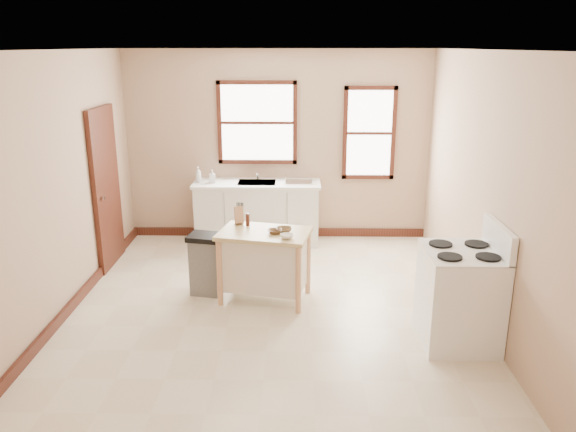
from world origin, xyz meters
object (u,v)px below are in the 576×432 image
object	(u,v)px
dish_rack	(299,179)
pepper_grinder	(248,220)
soap_bottle_b	(212,176)
soap_bottle_a	(198,175)
trash_bin	(206,264)
kitchen_island	(265,266)
gas_stove	(460,284)
bowl_a	(275,231)
knife_block	(239,216)
bowl_b	(284,230)
bowl_c	(287,236)

from	to	relation	value
dish_rack	pepper_grinder	xyz separation A→B (m)	(-0.60, -1.75, -0.07)
soap_bottle_b	soap_bottle_a	bearing A→B (deg)	168.67
soap_bottle_a	trash_bin	world-z (taller)	soap_bottle_a
kitchen_island	gas_stove	bearing A→B (deg)	-13.60
bowl_a	dish_rack	bearing A→B (deg)	82.34
gas_stove	soap_bottle_a	bearing A→B (deg)	136.34
knife_block	pepper_grinder	size ratio (longest dim) A/B	1.33
knife_block	gas_stove	size ratio (longest dim) A/B	0.16
kitchen_island	gas_stove	xyz separation A→B (m)	(1.96, -0.94, 0.20)
kitchen_island	gas_stove	world-z (taller)	gas_stove
bowl_b	bowl_a	bearing A→B (deg)	-152.09
dish_rack	trash_bin	size ratio (longest dim) A/B	0.55
soap_bottle_a	soap_bottle_b	world-z (taller)	soap_bottle_a
bowl_a	gas_stove	distance (m)	2.06
soap_bottle_b	bowl_b	world-z (taller)	soap_bottle_b
kitchen_island	pepper_grinder	size ratio (longest dim) A/B	6.72
soap_bottle_a	bowl_a	xyz separation A→B (m)	(1.19, -2.00, -0.19)
trash_bin	gas_stove	bearing A→B (deg)	-10.98
bowl_b	trash_bin	bearing A→B (deg)	171.11
dish_rack	kitchen_island	xyz separation A→B (m)	(-0.39, -1.96, -0.56)
soap_bottle_b	bowl_a	size ratio (longest dim) A/B	1.17
bowl_b	trash_bin	distance (m)	1.05
dish_rack	kitchen_island	size ratio (longest dim) A/B	0.40
knife_block	bowl_c	distance (m)	0.78
gas_stove	bowl_b	bearing A→B (deg)	151.41
pepper_grinder	bowl_c	world-z (taller)	pepper_grinder
bowl_a	bowl_c	bearing A→B (deg)	-51.59
pepper_grinder	bowl_a	world-z (taller)	pepper_grinder
bowl_c	knife_block	bearing A→B (deg)	138.04
bowl_a	soap_bottle_a	bearing A→B (deg)	120.76
bowl_a	trash_bin	distance (m)	0.97
soap_bottle_b	kitchen_island	world-z (taller)	soap_bottle_b
soap_bottle_a	bowl_a	distance (m)	2.34
pepper_grinder	gas_stove	distance (m)	2.48
soap_bottle_b	bowl_c	size ratio (longest dim) A/B	1.31
bowl_a	bowl_b	world-z (taller)	bowl_b
dish_rack	gas_stove	xyz separation A→B (m)	(1.57, -2.91, -0.36)
knife_block	trash_bin	world-z (taller)	knife_block
dish_rack	kitchen_island	bearing A→B (deg)	-93.20
soap_bottle_b	gas_stove	bearing A→B (deg)	-54.24
soap_bottle_a	kitchen_island	size ratio (longest dim) A/B	0.23
kitchen_island	bowl_c	size ratio (longest dim) A/B	6.90
kitchen_island	pepper_grinder	distance (m)	0.57
pepper_grinder	bowl_c	bearing A→B (deg)	-43.56
pepper_grinder	bowl_a	bearing A→B (deg)	-39.27
dish_rack	knife_block	world-z (taller)	knife_block
soap_bottle_b	dish_rack	distance (m)	1.26
dish_rack	pepper_grinder	bearing A→B (deg)	-100.79
soap_bottle_b	bowl_b	bearing A→B (deg)	-69.37
soap_bottle_b	pepper_grinder	bearing A→B (deg)	-77.73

